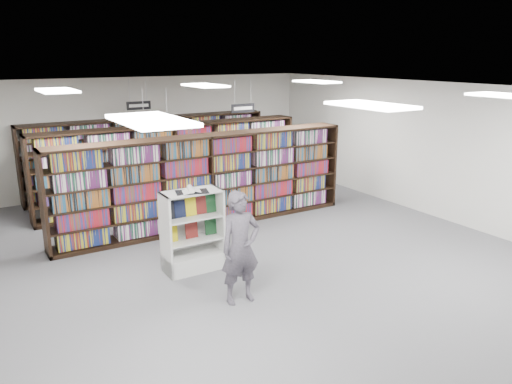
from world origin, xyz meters
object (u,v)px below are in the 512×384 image
open_book (191,190)px  endcap_display (192,243)px  shopper (241,248)px  bookshelf_row_near (208,181)px

open_book → endcap_display: bearing=91.3°
endcap_display → shopper: 1.59m
bookshelf_row_near → endcap_display: (-1.30, -2.02, -0.56)m
bookshelf_row_near → shopper: bearing=-108.1°
open_book → shopper: size_ratio=0.35×
bookshelf_row_near → shopper: 3.73m
endcap_display → open_book: 1.03m
endcap_display → bookshelf_row_near: bearing=57.3°
bookshelf_row_near → open_book: bookshelf_row_near is taller
bookshelf_row_near → open_book: 2.56m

